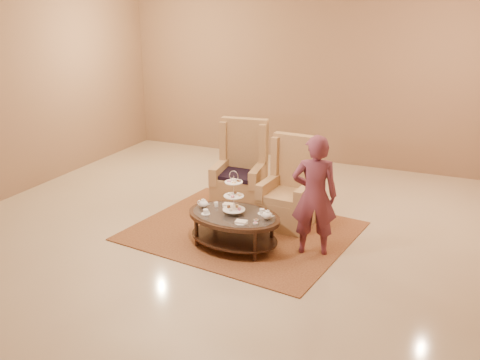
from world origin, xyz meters
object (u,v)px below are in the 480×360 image
at_px(tea_table, 234,220).
at_px(armchair_right, 290,195).
at_px(person, 314,196).
at_px(armchair_left, 241,178).

xyz_separation_m(tea_table, armchair_right, (0.41, 1.04, 0.04)).
distance_m(tea_table, person, 1.09).
relative_size(tea_table, armchair_right, 1.06).
xyz_separation_m(armchair_left, armchair_right, (0.92, -0.34, -0.03)).
bearing_deg(person, armchair_left, -54.28).
relative_size(tea_table, person, 0.86).
distance_m(armchair_right, person, 1.04).
height_order(tea_table, armchair_right, armchair_right).
xyz_separation_m(armchair_left, person, (1.49, -1.13, 0.32)).
bearing_deg(person, armchair_right, -71.29).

